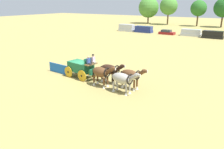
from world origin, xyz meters
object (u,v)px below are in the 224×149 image
Objects in this scene: draft_horse_lead_off at (123,79)px; parked_vehicle_c at (167,32)px; draft_horse_rear_near at (110,70)px; parked_vehicle_a at (127,28)px; show_wagon at (82,67)px; parked_vehicle_b at (144,29)px; parked_vehicle_d at (191,33)px; parked_vehicle_e at (213,35)px; draft_horse_rear_off at (102,73)px; draft_horse_lead_near at (131,75)px.

parked_vehicle_c is (-10.08, 40.14, -0.84)m from draft_horse_lead_off.
parked_vehicle_a is at bearing 116.84° from draft_horse_rear_near.
show_wagon reaches higher than parked_vehicle_b.
parked_vehicle_b is at bearing 3.38° from parked_vehicle_a.
parked_vehicle_d is 1.03× the size of parked_vehicle_e.
draft_horse_rear_off is (-0.16, -1.29, 0.02)m from draft_horse_rear_near.
draft_horse_rear_near is at bearing -95.30° from parked_vehicle_e.
show_wagon is at bearing -176.76° from draft_horse_rear_near.
show_wagon is at bearing 166.76° from draft_horse_lead_off.
draft_horse_rear_near is 2.62m from draft_horse_lead_near.
parked_vehicle_c is (-4.08, 38.73, -0.70)m from show_wagon.
draft_horse_rear_near is at bearing -87.56° from parked_vehicle_d.
parked_vehicle_d is at bearing 92.14° from draft_horse_rear_off.
draft_horse_lead_near is 40.20m from parked_vehicle_c.
parked_vehicle_a reaches higher than parked_vehicle_b.
show_wagon is 1.20× the size of parked_vehicle_d.
draft_horse_rear_near is at bearing 172.81° from draft_horse_lead_near.
show_wagon is 3.60m from draft_horse_rear_off.
draft_horse_rear_off is at bearing -79.33° from parked_vehicle_c.
draft_horse_rear_near is at bearing 146.28° from draft_horse_lead_off.
draft_horse_rear_off is at bearing -95.36° from parked_vehicle_e.
draft_horse_lead_off is 0.70× the size of parked_vehicle_a.
parked_vehicle_d is (-1.50, 40.25, -0.61)m from draft_horse_rear_off.
parked_vehicle_a is 0.94× the size of parked_vehicle_d.
draft_horse_lead_off is 39.40m from parked_vehicle_e.
parked_vehicle_e is at bearing 88.63° from draft_horse_lead_near.
parked_vehicle_d is (-1.66, 38.96, -0.59)m from draft_horse_rear_near.
parked_vehicle_d is at bearing 166.98° from parked_vehicle_e.
parked_vehicle_d is at bearing 0.55° from parked_vehicle_b.
show_wagon is 1.91× the size of draft_horse_lead_near.
draft_horse_lead_off is (6.01, -1.41, 0.14)m from show_wagon.
parked_vehicle_d is at bearing 92.44° from draft_horse_rear_near.
parked_vehicle_a is at bearing 119.62° from draft_horse_lead_near.
draft_horse_lead_near reaches higher than parked_vehicle_a.
draft_horse_rear_off is 2.92m from draft_horse_lead_near.
parked_vehicle_d is at bearing 87.19° from show_wagon.
parked_vehicle_c is at bearing -2.66° from parked_vehicle_b.
draft_horse_lead_off is at bearing -13.24° from show_wagon.
parked_vehicle_d is (-4.08, 40.58, -0.54)m from draft_horse_lead_off.
parked_vehicle_d is at bearing 4.11° from parked_vehicle_c.
draft_horse_rear_off reaches higher than draft_horse_rear_near.
draft_horse_rear_off is 0.75× the size of parked_vehicle_c.
draft_horse_lead_off is at bearing -84.26° from parked_vehicle_d.
draft_horse_rear_near is at bearing -63.16° from parked_vehicle_a.
draft_horse_lead_near is 0.65× the size of parked_vehicle_e.
draft_horse_lead_near is at bearing -60.38° from parked_vehicle_a.
parked_vehicle_b is 1.04× the size of parked_vehicle_e.
parked_vehicle_b is (-16.73, 40.45, -0.51)m from draft_horse_lead_off.
parked_vehicle_c is at bearing 104.10° from draft_horse_lead_off.
show_wagon is 1.78× the size of draft_horse_rear_near.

